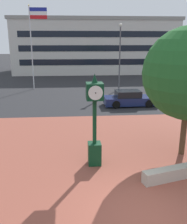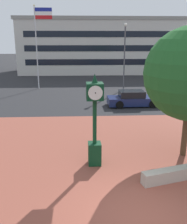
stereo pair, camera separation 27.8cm
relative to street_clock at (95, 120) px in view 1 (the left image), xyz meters
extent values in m
plane|color=#262628|center=(1.29, -3.46, -2.03)|extent=(200.00, 200.00, 0.00)
cube|color=brown|center=(1.29, -0.06, -2.03)|extent=(44.00, 14.79, 0.01)
cube|color=#ADA393|center=(3.27, -1.43, -1.78)|extent=(3.19, 1.23, 0.50)
cube|color=#0C381E|center=(0.00, 0.00, -1.53)|extent=(0.57, 0.57, 1.00)
cylinder|color=#0C381E|center=(0.00, 0.00, -0.06)|extent=(0.17, 0.17, 1.95)
cube|color=#0C381E|center=(0.00, 0.00, 1.26)|extent=(0.71, 0.71, 0.69)
cylinder|color=white|center=(-0.01, 0.36, 1.26)|extent=(0.58, 0.04, 0.58)
sphere|color=black|center=(-0.01, 0.38, 1.26)|extent=(0.05, 0.05, 0.05)
cylinder|color=white|center=(0.01, -0.36, 1.26)|extent=(0.58, 0.04, 0.58)
sphere|color=black|center=(0.01, -0.38, 1.26)|extent=(0.05, 0.05, 0.05)
cone|color=#0C381E|center=(0.00, 0.00, 1.80)|extent=(0.24, 0.24, 0.38)
cylinder|color=#4C3823|center=(4.29, 0.72, -0.88)|extent=(0.27, 0.27, 2.31)
cube|color=navy|center=(3.85, 10.18, -1.59)|extent=(4.43, 1.86, 0.64)
cube|color=black|center=(3.63, 10.18, -1.03)|extent=(2.05, 1.56, 0.56)
cylinder|color=black|center=(5.19, 11.03, -1.71)|extent=(0.65, 0.24, 0.64)
cylinder|color=black|center=(5.23, 9.40, -1.71)|extent=(0.65, 0.24, 0.64)
cylinder|color=black|center=(2.47, 10.96, -1.71)|extent=(0.65, 0.24, 0.64)
cylinder|color=black|center=(2.51, 9.33, -1.71)|extent=(0.65, 0.24, 0.64)
cylinder|color=silver|center=(-5.36, 18.48, 2.35)|extent=(0.12, 0.12, 8.76)
sphere|color=gold|center=(-5.36, 18.48, 6.79)|extent=(0.14, 0.14, 0.14)
cube|color=navy|center=(-4.41, 18.48, 6.39)|extent=(1.78, 0.02, 0.38)
cube|color=white|center=(-4.41, 18.48, 6.00)|extent=(1.78, 0.02, 0.38)
cube|color=red|center=(-4.41, 18.48, 5.62)|extent=(1.78, 0.02, 0.38)
cube|color=beige|center=(2.79, 35.10, 2.10)|extent=(26.17, 11.78, 8.27)
cube|color=gray|center=(2.79, 35.10, 6.49)|extent=(26.69, 12.02, 0.50)
cube|color=black|center=(2.79, 29.19, 0.03)|extent=(23.55, 0.04, 0.90)
cube|color=black|center=(2.79, 29.19, 2.10)|extent=(23.55, 0.04, 0.90)
cube|color=black|center=(2.79, 29.19, 4.17)|extent=(23.55, 0.04, 0.90)
cylinder|color=#4C4C51|center=(4.14, 17.28, 1.31)|extent=(0.14, 0.14, 6.69)
sphere|color=white|center=(4.14, 17.28, 4.81)|extent=(0.36, 0.36, 0.36)
camera|label=1|loc=(-0.83, -10.14, 3.27)|focal=40.44mm
camera|label=2|loc=(-0.56, -10.15, 3.27)|focal=40.44mm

